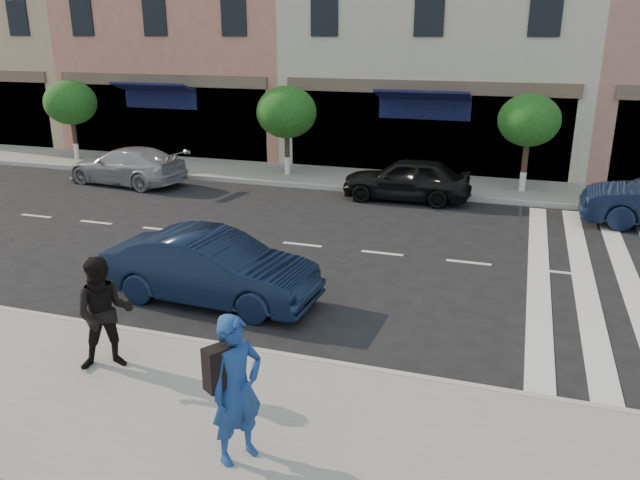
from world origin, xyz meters
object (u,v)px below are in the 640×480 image
(walker, at_px, (104,314))
(car_near_mid, at_px, (212,268))
(car_far_left, at_px, (127,166))
(car_far_mid, at_px, (407,179))
(photographer, at_px, (237,389))

(walker, xyz_separation_m, car_near_mid, (0.19, 2.96, -0.34))
(car_far_left, bearing_deg, walker, 40.82)
(car_near_mid, height_order, car_far_mid, car_near_mid)
(walker, height_order, car_far_mid, walker)
(walker, distance_m, car_far_left, 13.06)
(car_near_mid, bearing_deg, car_far_left, 45.20)
(car_far_left, xyz_separation_m, car_far_mid, (9.47, 0.80, 0.04))
(photographer, xyz_separation_m, car_far_left, (-9.95, 12.21, -0.44))
(photographer, relative_size, car_near_mid, 0.44)
(photographer, distance_m, walker, 3.06)
(walker, bearing_deg, car_far_mid, 47.19)
(car_far_mid, bearing_deg, walker, -12.20)
(car_far_mid, bearing_deg, car_far_left, -86.27)
(photographer, height_order, walker, photographer)
(car_near_mid, bearing_deg, photographer, -146.63)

